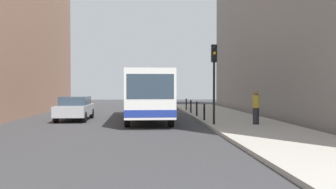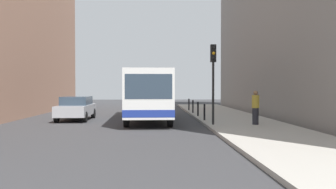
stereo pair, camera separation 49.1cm
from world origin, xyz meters
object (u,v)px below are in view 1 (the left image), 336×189
bus (147,93)px  pedestrian_near_signal (256,107)px  bollard_near (204,112)px  bollard_far (191,106)px  bollard_farthest (186,104)px  traffic_light (214,69)px  bollard_mid (197,109)px  car_beside_bus (75,108)px

bus → pedestrian_near_signal: bearing=140.1°
bollard_near → bollard_far: same height
bus → bollard_farthest: (3.31, 7.24, -1.10)m
traffic_light → bollard_mid: bearing=91.0°
bollard_near → bollard_mid: (0.00, 3.06, 0.00)m
traffic_light → bollard_far: traffic_light is taller
bollard_mid → pedestrian_near_signal: pedestrian_near_signal is taller
bollard_near → pedestrian_near_signal: (2.27, -2.54, 0.40)m
bollard_mid → bollard_near: bearing=-90.0°
bus → bollard_near: size_ratio=11.65×
traffic_light → bollard_mid: traffic_light is taller
bus → bollard_far: (3.31, 4.18, -1.10)m
car_beside_bus → bollard_mid: size_ratio=4.63×
traffic_light → bollard_far: size_ratio=4.32×
bollard_mid → pedestrian_near_signal: bearing=-67.9°
bollard_mid → car_beside_bus: bearing=-172.4°
bollard_near → pedestrian_near_signal: pedestrian_near_signal is taller
bollard_farthest → pedestrian_near_signal: (2.27, -11.71, 0.40)m
bus → pedestrian_near_signal: (5.58, -4.47, -0.71)m
traffic_light → bollard_far: 8.89m
bollard_far → car_beside_bus: bearing=-152.2°
bus → car_beside_bus: (-4.48, 0.08, -0.94)m
pedestrian_near_signal → bollard_near: bearing=-170.1°
bollard_mid → bollard_far: size_ratio=1.00×
car_beside_bus → bollard_farthest: 10.58m
traffic_light → bollard_farthest: bearing=90.5°
bus → bollard_mid: (3.31, 1.13, -1.10)m
bollard_far → bollard_farthest: (0.00, 3.06, 0.00)m
bollard_mid → bollard_far: (0.00, 3.06, 0.00)m
bollard_near → pedestrian_near_signal: size_ratio=0.55×
bus → car_beside_bus: bearing=-2.2°
bollard_mid → bollard_farthest: 6.11m
car_beside_bus → bollard_near: (7.78, -2.01, -0.16)m
bus → bollard_near: bearing=148.6°
pedestrian_near_signal → bollard_mid: bearing=170.2°
traffic_light → bollard_near: (-0.10, 2.45, -2.38)m
traffic_light → pedestrian_near_signal: 2.94m
bollard_near → bollard_farthest: bearing=90.0°
bollard_farthest → pedestrian_near_signal: bearing=-79.0°
bus → bollard_far: bearing=-129.5°
traffic_light → pedestrian_near_signal: bearing=-2.4°
pedestrian_near_signal → car_beside_bus: bearing=-146.3°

